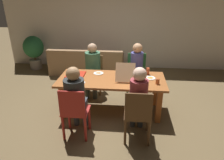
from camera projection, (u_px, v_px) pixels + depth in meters
name	position (u px, v px, depth m)	size (l,w,h in m)	color
ground_plane	(112.00, 110.00, 4.38)	(20.00, 20.00, 0.00)	brown
back_wall	(120.00, 23.00, 6.39)	(7.30, 0.12, 2.80)	beige
dining_table	(112.00, 84.00, 4.14)	(2.10, 0.93, 0.73)	#A15C2D
chair_0	(136.00, 73.00, 4.97)	(0.46, 0.43, 0.96)	#2A6A32
person_0	(137.00, 66.00, 4.75)	(0.28, 0.49, 1.25)	#343A40
chair_1	(75.00, 112.00, 3.39)	(0.43, 0.40, 0.93)	#AB2924
person_1	(75.00, 95.00, 3.41)	(0.33, 0.48, 1.25)	#3B4249
chair_2	(138.00, 114.00, 3.29)	(0.44, 0.46, 0.95)	#52351E
person_2	(138.00, 97.00, 3.34)	(0.29, 0.51, 1.28)	#353A3E
chair_3	(94.00, 72.00, 5.05)	(0.44, 0.40, 0.89)	olive
person_3	(92.00, 65.00, 4.83)	(0.35, 0.56, 1.23)	#363D38
pizza_box_0	(126.00, 75.00, 4.14)	(0.37, 0.55, 0.35)	tan
pizza_box_1	(76.00, 75.00, 4.26)	(0.37, 0.37, 0.02)	#B62715
plate_0	(150.00, 78.00, 4.10)	(0.21, 0.21, 0.03)	white
plate_1	(98.00, 73.00, 4.34)	(0.21, 0.21, 0.03)	white
plate_2	(141.00, 82.00, 3.92)	(0.23, 0.23, 0.03)	white
plate_3	(79.00, 83.00, 3.89)	(0.24, 0.24, 0.01)	white
drinking_glass_0	(158.00, 81.00, 3.84)	(0.07, 0.07, 0.10)	#B0532A
drinking_glass_1	(148.00, 71.00, 4.27)	(0.07, 0.07, 0.14)	#B24626
drinking_glass_2	(133.00, 84.00, 3.74)	(0.08, 0.08, 0.10)	#E4CD65
couch	(87.00, 64.00, 6.26)	(2.17, 0.84, 0.78)	#926D4A
potted_plant	(34.00, 49.00, 6.48)	(0.62, 0.62, 1.05)	gray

